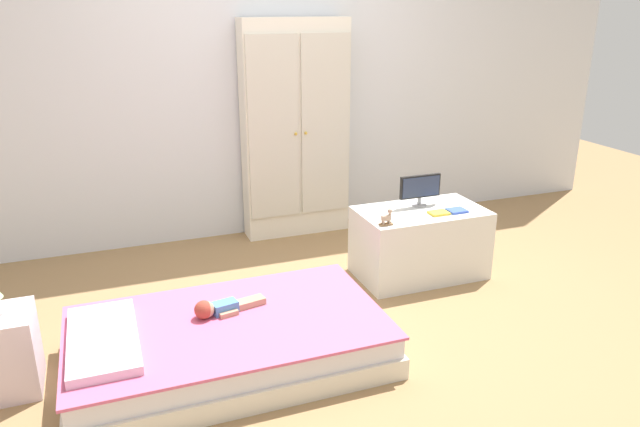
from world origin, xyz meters
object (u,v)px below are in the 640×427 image
(doll, at_px, (217,308))
(bed, at_px, (229,342))
(tv_monitor, at_px, (420,188))
(book_yellow, at_px, (439,213))
(book_blue, at_px, (457,211))
(rocking_horse_toy, at_px, (387,218))
(tv_stand, at_px, (420,243))
(nightstand, at_px, (3,353))
(wardrobe, at_px, (296,130))

(doll, bearing_deg, bed, -69.45)
(bed, relative_size, tv_monitor, 5.42)
(book_yellow, bearing_deg, book_blue, 0.00)
(rocking_horse_toy, height_order, book_yellow, rocking_horse_toy)
(book_blue, bearing_deg, tv_stand, 150.92)
(nightstand, bearing_deg, rocking_horse_toy, 7.45)
(nightstand, height_order, book_blue, book_blue)
(bed, height_order, nightstand, nightstand)
(tv_monitor, distance_m, book_blue, 0.29)
(nightstand, xyz_separation_m, book_yellow, (2.58, 0.35, 0.28))
(bed, distance_m, tv_monitor, 1.70)
(tv_monitor, height_order, rocking_horse_toy, tv_monitor)
(tv_stand, distance_m, book_blue, 0.33)
(rocking_horse_toy, distance_m, book_blue, 0.55)
(tv_stand, xyz_separation_m, tv_monitor, (0.03, 0.08, 0.36))
(nightstand, xyz_separation_m, wardrobe, (1.99, 1.54, 0.64))
(tv_monitor, xyz_separation_m, book_blue, (0.17, -0.20, -0.12))
(doll, height_order, book_blue, book_blue)
(book_yellow, bearing_deg, bed, -162.14)
(nightstand, distance_m, tv_monitor, 2.63)
(doll, bearing_deg, wardrobe, 58.68)
(bed, height_order, tv_monitor, tv_monitor)
(doll, relative_size, book_yellow, 3.15)
(wardrobe, distance_m, book_yellow, 1.38)
(wardrobe, distance_m, book_blue, 1.44)
(nightstand, bearing_deg, wardrobe, 37.72)
(wardrobe, xyz_separation_m, book_yellow, (0.59, -1.19, -0.36))
(nightstand, xyz_separation_m, tv_stand, (2.51, 0.46, 0.03))
(rocking_horse_toy, height_order, book_blue, rocking_horse_toy)
(wardrobe, distance_m, rocking_horse_toy, 1.31)
(doll, bearing_deg, tv_monitor, 21.31)
(wardrobe, bearing_deg, bed, -119.01)
(nightstand, relative_size, tv_stand, 0.48)
(doll, bearing_deg, rocking_horse_toy, 16.24)
(wardrobe, height_order, book_yellow, wardrobe)
(nightstand, xyz_separation_m, book_blue, (2.71, 0.35, 0.28))
(bed, bearing_deg, doll, 110.55)
(doll, relative_size, nightstand, 0.96)
(bed, bearing_deg, tv_stand, 22.42)
(doll, xyz_separation_m, nightstand, (-1.02, 0.05, -0.07))
(rocking_horse_toy, bearing_deg, book_blue, 6.68)
(nightstand, distance_m, tv_stand, 2.55)
(book_blue, bearing_deg, rocking_horse_toy, -173.32)
(rocking_horse_toy, xyz_separation_m, book_blue, (0.55, 0.06, -0.04))
(bed, height_order, tv_stand, tv_stand)
(bed, relative_size, tv_stand, 1.89)
(wardrobe, height_order, tv_stand, wardrobe)
(nightstand, relative_size, book_blue, 3.33)
(doll, relative_size, tv_stand, 0.46)
(book_blue, bearing_deg, bed, -163.53)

